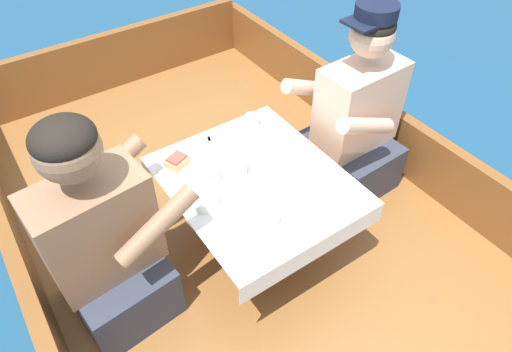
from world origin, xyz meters
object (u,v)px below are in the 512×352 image
sandwich (177,161)px  tin_can (212,175)px  coffee_cup_port (239,167)px  coffee_cup_center (252,120)px  person_starboard (355,122)px  coffee_cup_starboard (280,135)px  person_port (104,243)px

sandwich → tin_can: bearing=-61.3°
coffee_cup_port → coffee_cup_center: bearing=46.1°
person_starboard → coffee_cup_center: bearing=-29.3°
sandwich → coffee_cup_starboard: 0.48m
person_port → coffee_cup_starboard: size_ratio=8.93×
coffee_cup_port → coffee_cup_starboard: bearing=16.5°
coffee_cup_port → sandwich: bearing=136.7°
coffee_cup_starboard → tin_can: size_ratio=1.59×
sandwich → coffee_cup_center: bearing=7.8°
person_port → tin_can: bearing=-1.2°
person_starboard → coffee_cup_port: person_starboard is taller
sandwich → coffee_cup_port: 0.27m
person_starboard → coffee_cup_center: person_starboard is taller
person_port → person_starboard: person_starboard is taller
coffee_cup_port → person_starboard: bearing=0.7°
person_starboard → coffee_cup_starboard: person_starboard is taller
person_port → coffee_cup_center: person_port is taller
sandwich → coffee_cup_starboard: bearing=-11.8°
person_port → coffee_cup_port: bearing=-4.8°
sandwich → coffee_cup_starboard: (0.47, -0.10, -0.01)m
sandwich → coffee_cup_port: size_ratio=1.09×
person_starboard → coffee_cup_port: 0.69m
coffee_cup_center → person_starboard: bearing=-27.2°
person_starboard → coffee_cup_center: size_ratio=10.81×
person_starboard → tin_can: bearing=-3.6°
coffee_cup_port → coffee_cup_starboard: 0.29m
person_port → sandwich: size_ratio=8.60×
person_port → coffee_cup_starboard: 0.89m
sandwich → tin_can: (0.08, -0.15, -0.00)m
person_starboard → tin_can: (-0.79, 0.02, 0.05)m
person_port → coffee_cup_port: size_ratio=9.41×
person_starboard → coffee_cup_starboard: 0.41m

